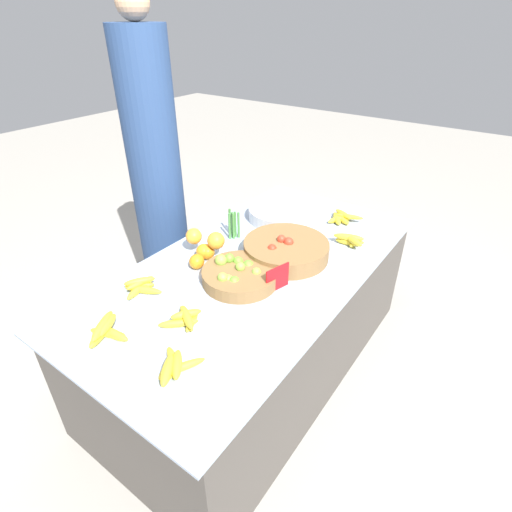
{
  "coord_description": "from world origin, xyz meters",
  "views": [
    {
      "loc": [
        -1.26,
        -0.9,
        1.63
      ],
      "look_at": [
        0.0,
        0.0,
        0.68
      ],
      "focal_mm": 28.0,
      "sensor_mm": 36.0,
      "label": 1
    }
  ],
  "objects_px": {
    "tomato_basket": "(286,250)",
    "vendor_person": "(157,180)",
    "metal_bowl": "(281,213)",
    "lime_bowl": "(240,275)",
    "price_sign": "(277,278)"
  },
  "relations": [
    {
      "from": "lime_bowl",
      "to": "vendor_person",
      "type": "height_order",
      "value": "vendor_person"
    },
    {
      "from": "price_sign",
      "to": "vendor_person",
      "type": "xyz_separation_m",
      "value": [
        0.25,
        0.98,
        0.14
      ]
    },
    {
      "from": "metal_bowl",
      "to": "vendor_person",
      "type": "bearing_deg",
      "value": 117.49
    },
    {
      "from": "tomato_basket",
      "to": "price_sign",
      "type": "relative_size",
      "value": 3.43
    },
    {
      "from": "tomato_basket",
      "to": "vendor_person",
      "type": "distance_m",
      "value": 0.88
    },
    {
      "from": "tomato_basket",
      "to": "price_sign",
      "type": "height_order",
      "value": "price_sign"
    },
    {
      "from": "vendor_person",
      "to": "tomato_basket",
      "type": "bearing_deg",
      "value": -90.37
    },
    {
      "from": "lime_bowl",
      "to": "tomato_basket",
      "type": "height_order",
      "value": "tomato_basket"
    },
    {
      "from": "tomato_basket",
      "to": "price_sign",
      "type": "bearing_deg",
      "value": -155.79
    },
    {
      "from": "lime_bowl",
      "to": "vendor_person",
      "type": "xyz_separation_m",
      "value": [
        0.29,
        0.81,
        0.16
      ]
    },
    {
      "from": "metal_bowl",
      "to": "vendor_person",
      "type": "distance_m",
      "value": 0.72
    },
    {
      "from": "price_sign",
      "to": "vendor_person",
      "type": "height_order",
      "value": "vendor_person"
    },
    {
      "from": "lime_bowl",
      "to": "metal_bowl",
      "type": "distance_m",
      "value": 0.65
    },
    {
      "from": "metal_bowl",
      "to": "price_sign",
      "type": "relative_size",
      "value": 3.05
    },
    {
      "from": "lime_bowl",
      "to": "tomato_basket",
      "type": "xyz_separation_m",
      "value": [
        0.29,
        -0.06,
        0.01
      ]
    }
  ]
}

